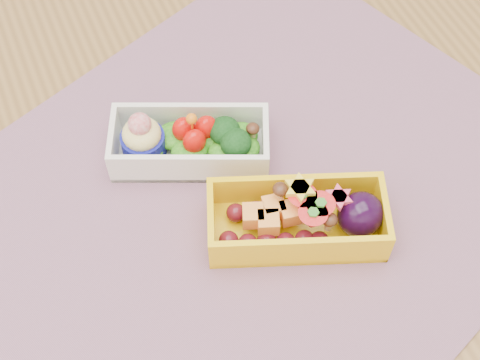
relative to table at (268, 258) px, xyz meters
name	(u,v)px	position (x,y,z in m)	size (l,w,h in m)	color
table	(268,258)	(0.00, 0.00, 0.00)	(1.20, 0.80, 0.75)	brown
placemat	(235,209)	(-0.03, 0.01, 0.10)	(0.60, 0.46, 0.00)	#875D6E
bento_white	(189,142)	(-0.05, 0.09, 0.12)	(0.16, 0.12, 0.06)	white
bento_yellow	(301,219)	(0.01, -0.03, 0.12)	(0.17, 0.12, 0.05)	yellow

